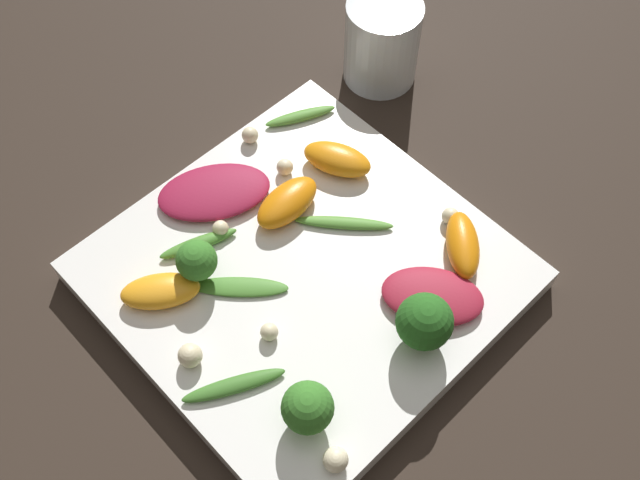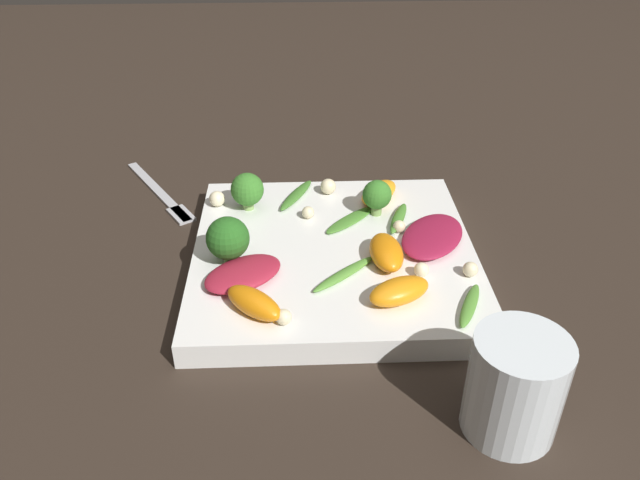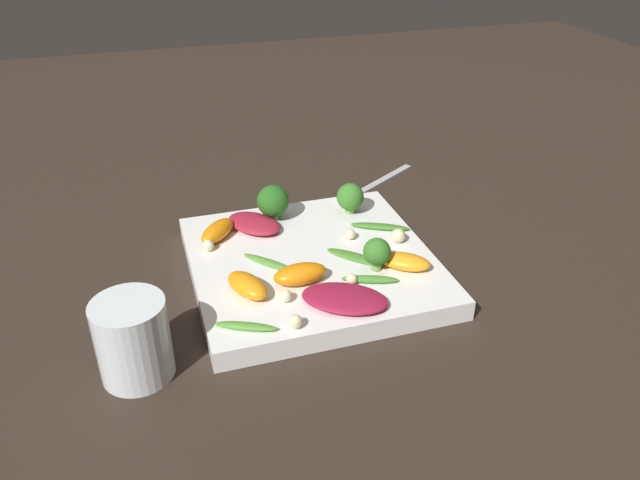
# 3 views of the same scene
# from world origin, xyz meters

# --- Properties ---
(ground_plane) EXTENTS (2.40, 2.40, 0.00)m
(ground_plane) POSITION_xyz_m (0.00, 0.00, 0.00)
(ground_plane) COLOR #2D231C
(plate) EXTENTS (0.28, 0.28, 0.02)m
(plate) POSITION_xyz_m (0.00, 0.00, 0.01)
(plate) COLOR white
(plate) RESTS_ON ground_plane
(drinking_glass) EXTENTS (0.07, 0.07, 0.08)m
(drinking_glass) POSITION_xyz_m (0.21, 0.12, 0.04)
(drinking_glass) COLOR white
(drinking_glass) RESTS_ON ground_plane
(fork) EXTENTS (0.16, 0.11, 0.01)m
(fork) POSITION_xyz_m (-0.15, -0.20, 0.00)
(fork) COLOR #B2B2B7
(fork) RESTS_ON ground_plane
(radicchio_leaf_0) EXTENTS (0.11, 0.10, 0.01)m
(radicchio_leaf_0) POSITION_xyz_m (-0.01, 0.10, 0.03)
(radicchio_leaf_0) COLOR maroon
(radicchio_leaf_0) RESTS_ON plate
(radicchio_leaf_1) EXTENTS (0.09, 0.09, 0.01)m
(radicchio_leaf_1) POSITION_xyz_m (0.05, -0.09, 0.03)
(radicchio_leaf_1) COLOR maroon
(radicchio_leaf_1) RESTS_ON plate
(orange_segment_0) EXTENTS (0.05, 0.07, 0.02)m
(orange_segment_0) POSITION_xyz_m (0.09, 0.05, 0.03)
(orange_segment_0) COLOR orange
(orange_segment_0) RESTS_ON plate
(orange_segment_1) EXTENTS (0.06, 0.04, 0.02)m
(orange_segment_1) POSITION_xyz_m (0.03, 0.05, 0.04)
(orange_segment_1) COLOR orange
(orange_segment_1) RESTS_ON plate
(orange_segment_2) EXTENTS (0.07, 0.06, 0.02)m
(orange_segment_2) POSITION_xyz_m (-0.10, 0.06, 0.03)
(orange_segment_2) COLOR orange
(orange_segment_2) RESTS_ON plate
(orange_segment_3) EXTENTS (0.06, 0.06, 0.02)m
(orange_segment_3) POSITION_xyz_m (0.10, -0.08, 0.04)
(orange_segment_3) COLOR orange
(orange_segment_3) RESTS_ON plate
(broccoli_floret_0) EXTENTS (0.04, 0.04, 0.05)m
(broccoli_floret_0) POSITION_xyz_m (0.02, -0.10, 0.05)
(broccoli_floret_0) COLOR #7A9E51
(broccoli_floret_0) RESTS_ON plate
(broccoli_floret_1) EXTENTS (0.03, 0.03, 0.04)m
(broccoli_floret_1) POSITION_xyz_m (-0.06, 0.05, 0.05)
(broccoli_floret_1) COLOR #7A9E51
(broccoli_floret_1) RESTS_ON plate
(broccoli_floret_2) EXTENTS (0.04, 0.04, 0.04)m
(broccoli_floret_2) POSITION_xyz_m (-0.08, -0.09, 0.05)
(broccoli_floret_2) COLOR #84AD5B
(broccoli_floret_2) RESTS_ON plate
(arugula_sprig_0) EXTENTS (0.07, 0.05, 0.01)m
(arugula_sprig_0) POSITION_xyz_m (-0.10, -0.04, 0.03)
(arugula_sprig_0) COLOR #3D7528
(arugula_sprig_0) RESTS_ON plate
(arugula_sprig_1) EXTENTS (0.06, 0.07, 0.01)m
(arugula_sprig_1) POSITION_xyz_m (0.05, 0.01, 0.03)
(arugula_sprig_1) COLOR #518E33
(arugula_sprig_1) RESTS_ON plate
(arugula_sprig_2) EXTENTS (0.06, 0.07, 0.00)m
(arugula_sprig_2) POSITION_xyz_m (-0.05, 0.02, 0.03)
(arugula_sprig_2) COLOR #47842D
(arugula_sprig_2) RESTS_ON plate
(arugula_sprig_3) EXTENTS (0.06, 0.03, 0.01)m
(arugula_sprig_3) POSITION_xyz_m (-0.05, 0.07, 0.03)
(arugula_sprig_3) COLOR #47842D
(arugula_sprig_3) RESTS_ON plate
(arugula_sprig_4) EXTENTS (0.06, 0.04, 0.01)m
(arugula_sprig_4) POSITION_xyz_m (0.10, 0.11, 0.03)
(arugula_sprig_4) COLOR #518E33
(arugula_sprig_4) RESTS_ON plate
(macadamia_nut_0) EXTENTS (0.01, 0.01, 0.01)m
(macadamia_nut_0) POSITION_xyz_m (0.12, -0.05, 0.03)
(macadamia_nut_0) COLOR beige
(macadamia_nut_0) RESTS_ON plate
(macadamia_nut_1) EXTENTS (0.02, 0.02, 0.02)m
(macadamia_nut_1) POSITION_xyz_m (-0.11, 0.00, 0.03)
(macadamia_nut_1) COLOR beige
(macadamia_nut_1) RESTS_ON plate
(macadamia_nut_2) EXTENTS (0.02, 0.02, 0.02)m
(macadamia_nut_2) POSITION_xyz_m (-0.09, -0.13, 0.03)
(macadamia_nut_2) COLOR beige
(macadamia_nut_2) RESTS_ON plate
(macadamia_nut_3) EXTENTS (0.01, 0.01, 0.01)m
(macadamia_nut_3) POSITION_xyz_m (-0.06, -0.02, 0.03)
(macadamia_nut_3) COLOR beige
(macadamia_nut_3) RESTS_ON plate
(macadamia_nut_4) EXTENTS (0.01, 0.01, 0.01)m
(macadamia_nut_4) POSITION_xyz_m (0.05, 0.13, 0.03)
(macadamia_nut_4) COLOR beige
(macadamia_nut_4) RESTS_ON plate
(macadamia_nut_5) EXTENTS (0.01, 0.01, 0.01)m
(macadamia_nut_5) POSITION_xyz_m (-0.03, 0.07, 0.03)
(macadamia_nut_5) COLOR beige
(macadamia_nut_5) RESTS_ON plate
(macadamia_nut_6) EXTENTS (0.01, 0.01, 0.01)m
(macadamia_nut_6) POSITION_xyz_m (0.05, 0.08, 0.03)
(macadamia_nut_6) COLOR beige
(macadamia_nut_6) RESTS_ON plate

